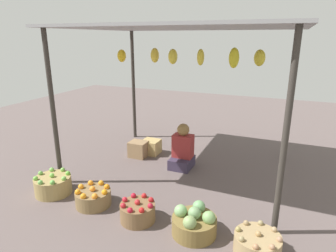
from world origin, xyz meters
TOP-DOWN VIEW (x-y plane):
  - ground_plane at (0.00, 0.00)m, footprint 14.00×14.00m
  - market_stall_structure at (0.01, 0.02)m, footprint 3.46×2.66m
  - vendor_person at (-0.03, 0.10)m, footprint 0.36×0.44m
  - basket_green_apples at (-1.44, -1.49)m, footprint 0.52×0.52m
  - basket_oranges at (-0.71, -1.51)m, footprint 0.47×0.47m
  - basket_red_apples at (0.01, -1.59)m, footprint 0.44×0.44m
  - basket_cabbages at (0.73, -1.56)m, footprint 0.52×0.52m
  - basket_potatoes at (1.44, -1.60)m, footprint 0.49×0.49m
  - wooden_crate_near_vendor at (-0.95, 0.19)m, footprint 0.32×0.28m
  - wooden_crate_stacked_rear at (-0.80, 0.43)m, footprint 0.33×0.31m

SIDE VIEW (x-z plane):
  - ground_plane at x=0.00m, z-range 0.00..0.00m
  - basket_potatoes at x=1.44m, z-range -0.02..0.24m
  - basket_oranges at x=-0.71m, z-range -0.02..0.25m
  - basket_red_apples at x=0.01m, z-range -0.02..0.26m
  - basket_green_apples at x=-1.44m, z-range -0.02..0.29m
  - wooden_crate_stacked_rear at x=-0.80m, z-range 0.00..0.27m
  - basket_cabbages at x=0.73m, z-range -0.03..0.31m
  - wooden_crate_near_vendor at x=-0.95m, z-range 0.00..0.30m
  - vendor_person at x=-0.03m, z-range -0.09..0.69m
  - market_stall_structure at x=0.01m, z-range 1.00..3.34m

